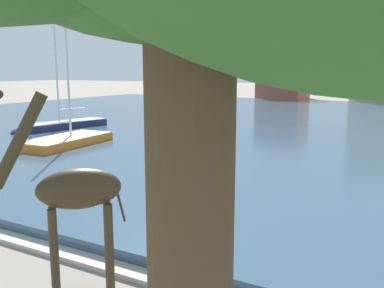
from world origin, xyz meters
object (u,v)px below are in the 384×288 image
at_px(sailboat_red, 189,110).
at_px(sailboat_orange, 73,142).
at_px(sailboat_yellow, 182,126).
at_px(sailboat_navy, 58,128).
at_px(giraffe_statue, 72,194).

relative_size(sailboat_red, sailboat_orange, 1.00).
xyz_separation_m(sailboat_yellow, sailboat_navy, (-7.30, -4.92, 0.02)).
xyz_separation_m(giraffe_statue, sailboat_yellow, (-9.49, 20.38, -1.74)).
bearing_deg(sailboat_yellow, sailboat_red, 117.01).
height_order(sailboat_navy, sailboat_orange, sailboat_navy).
relative_size(sailboat_yellow, sailboat_red, 1.20).
bearing_deg(sailboat_orange, sailboat_yellow, 76.67).
xyz_separation_m(giraffe_statue, sailboat_red, (-15.59, 32.36, -1.78)).
bearing_deg(giraffe_statue, sailboat_red, 115.73).
bearing_deg(sailboat_orange, giraffe_statue, -45.22).
xyz_separation_m(sailboat_yellow, sailboat_red, (-6.10, 11.98, -0.04)).
distance_m(giraffe_statue, sailboat_orange, 16.50).
bearing_deg(sailboat_yellow, sailboat_orange, -103.33).
distance_m(sailboat_navy, sailboat_orange, 6.48).
distance_m(sailboat_red, sailboat_navy, 16.94).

